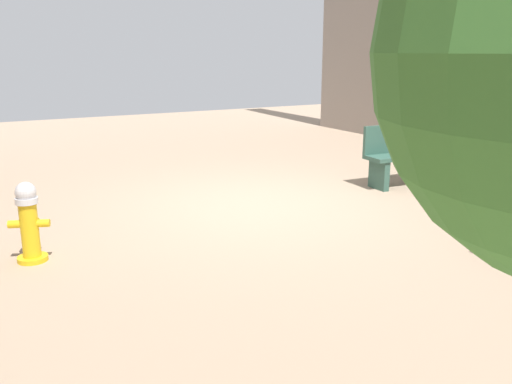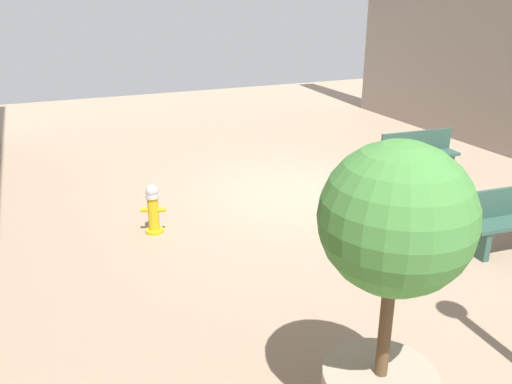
{
  "view_description": "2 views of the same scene",
  "coord_description": "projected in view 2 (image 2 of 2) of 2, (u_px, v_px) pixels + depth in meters",
  "views": [
    {
      "loc": [
        3.58,
        6.28,
        2.06
      ],
      "look_at": [
        1.16,
        2.0,
        0.79
      ],
      "focal_mm": 38.39,
      "sensor_mm": 36.0,
      "label": 1
    },
    {
      "loc": [
        4.58,
        8.52,
        3.68
      ],
      "look_at": [
        1.54,
        1.46,
        0.76
      ],
      "focal_mm": 37.24,
      "sensor_mm": 36.0,
      "label": 2
    }
  ],
  "objects": [
    {
      "name": "fire_hydrant",
      "position": [
        153.0,
        209.0,
        8.51
      ],
      "size": [
        0.4,
        0.37,
        0.82
      ],
      "color": "gold",
      "rests_on": "ground_plane"
    },
    {
      "name": "ground_plane",
      "position": [
        299.0,
        193.0,
        10.32
      ],
      "size": [
        23.4,
        23.4,
        0.0
      ],
      "primitive_type": "plane",
      "color": "tan"
    },
    {
      "name": "planter_tree",
      "position": [
        391.0,
        269.0,
        4.21
      ],
      "size": [
        1.22,
        1.22,
        2.66
      ],
      "color": "tan",
      "rests_on": "ground_plane"
    },
    {
      "name": "bench_near",
      "position": [
        419.0,
        154.0,
        11.1
      ],
      "size": [
        1.7,
        0.57,
        0.95
      ],
      "color": "#33594C",
      "rests_on": "ground_plane"
    }
  ]
}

